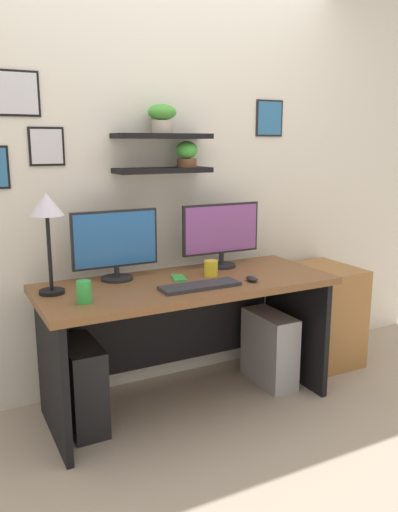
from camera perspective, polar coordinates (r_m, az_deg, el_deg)
name	(u,v)px	position (r m, az deg, el deg)	size (l,w,h in m)	color
ground_plane	(188,404)	(3.18, -1.23, -15.93)	(8.00, 8.00, 0.00)	tan
back_wall_assembly	(155,168)	(3.20, -4.87, 9.61)	(4.40, 0.24, 2.70)	silver
desk	(183,314)	(3.01, -1.75, -6.37)	(1.66, 0.68, 0.75)	brown
monitor_left	(115,243)	(2.93, -9.20, 1.37)	(0.49, 0.18, 0.39)	black
monitor_right	(221,233)	(3.20, 2.44, 2.56)	(0.52, 0.18, 0.39)	black
keyboard	(200,286)	(2.77, 0.15, -3.30)	(0.44, 0.14, 0.02)	#2D2D33
computer_mouse	(252,279)	(2.90, 5.84, -2.51)	(0.06, 0.09, 0.03)	black
desk_lamp	(47,215)	(2.68, -16.39, 4.40)	(0.17, 0.17, 0.52)	black
cell_phone	(179,278)	(2.95, -2.25, -2.42)	(0.07, 0.14, 0.01)	green
coffee_mug	(211,268)	(3.01, 1.32, -1.34)	(0.08, 0.08, 0.09)	yellow
water_cup	(84,292)	(2.56, -12.55, -3.89)	(0.07, 0.07, 0.11)	green
drawer_cabinet	(320,315)	(3.72, 13.15, -6.31)	(0.44, 0.50, 0.68)	#9E6B38
computer_tower_left	(82,385)	(2.92, -12.73, -13.72)	(0.18, 0.40, 0.47)	black
computer_tower_right	(269,348)	(3.37, 7.76, -10.04)	(0.18, 0.40, 0.46)	#99999E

